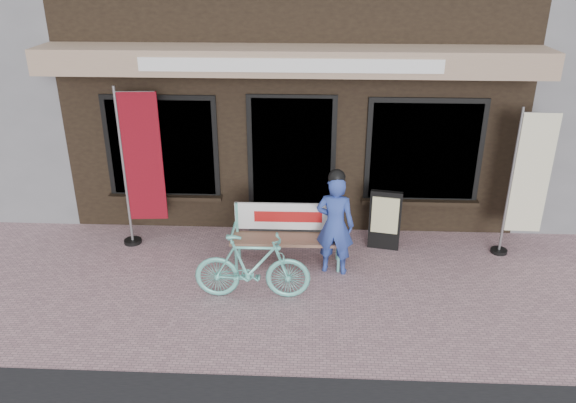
# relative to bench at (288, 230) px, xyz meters

# --- Properties ---
(ground) EXTENTS (70.00, 70.00, 0.00)m
(ground) POSITION_rel_bench_xyz_m (0.01, -0.93, -0.51)
(ground) COLOR #B58A92
(ground) RESTS_ON ground
(storefront) EXTENTS (7.00, 6.77, 6.00)m
(storefront) POSITION_rel_bench_xyz_m (0.01, 4.03, 2.48)
(storefront) COLOR black
(storefront) RESTS_ON ground
(bench) EXTENTS (1.61, 0.43, 0.87)m
(bench) POSITION_rel_bench_xyz_m (0.00, 0.00, 0.00)
(bench) COLOR #6ACFC1
(bench) RESTS_ON ground
(person) EXTENTS (0.58, 0.44, 1.52)m
(person) POSITION_rel_bench_xyz_m (0.65, -0.23, 0.24)
(person) COLOR #2F46A2
(person) RESTS_ON ground
(bicycle) EXTENTS (1.48, 0.43, 0.89)m
(bicycle) POSITION_rel_bench_xyz_m (-0.41, -0.94, -0.07)
(bicycle) COLOR #6ACFC1
(bicycle) RESTS_ON ground
(nobori_red) EXTENTS (0.72, 0.28, 2.43)m
(nobori_red) POSITION_rel_bench_xyz_m (-2.17, 0.47, 0.74)
(nobori_red) COLOR gray
(nobori_red) RESTS_ON ground
(nobori_cream) EXTENTS (0.65, 0.25, 2.21)m
(nobori_cream) POSITION_rel_bench_xyz_m (3.35, 0.41, 0.63)
(nobori_cream) COLOR gray
(nobori_cream) RESTS_ON ground
(menu_stand) EXTENTS (0.47, 0.18, 0.93)m
(menu_stand) POSITION_rel_bench_xyz_m (1.42, 0.47, -0.03)
(menu_stand) COLOR black
(menu_stand) RESTS_ON ground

